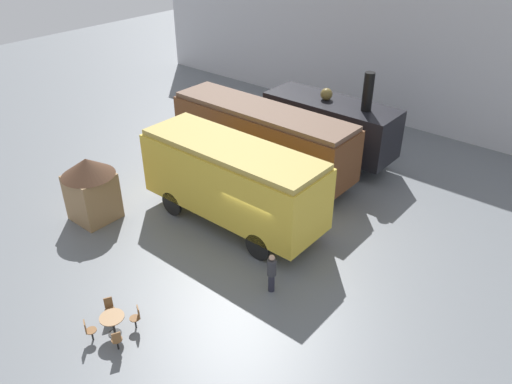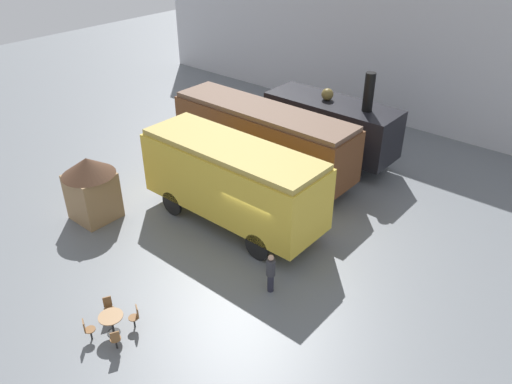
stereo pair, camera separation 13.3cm
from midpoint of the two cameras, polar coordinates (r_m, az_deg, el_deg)
name	(u,v)px [view 2 (the right image)]	position (r m, az deg, el deg)	size (l,w,h in m)	color
ground_plane	(262,243)	(21.22, 0.86, -5.82)	(80.00, 80.00, 0.00)	slate
backdrop_wall	(432,58)	(31.71, 19.59, 14.23)	(44.00, 0.15, 9.00)	silver
steam_locomotive	(331,124)	(27.31, 8.73, 7.68)	(7.26, 2.56, 5.30)	black
passenger_coach_wooden	(262,135)	(25.54, 0.89, 6.52)	(10.13, 2.60, 3.61)	brown
passenger_coach_vintage	(232,178)	(21.37, -2.54, 1.61)	(8.43, 2.87, 3.78)	gold
cafe_table_near	(111,320)	(17.65, -15.99, -13.88)	(0.82, 0.82, 0.77)	black
cafe_chair_0	(135,315)	(17.74, -13.40, -13.56)	(0.39, 0.40, 0.87)	black
cafe_chair_1	(108,306)	(18.29, -16.32, -12.44)	(0.40, 0.39, 0.87)	black
cafe_chair_2	(87,329)	(17.72, -18.51, -14.59)	(0.39, 0.40, 0.87)	black
cafe_chair_3	(115,339)	(17.15, -15.55, -15.84)	(0.40, 0.39, 0.87)	black
visitor_person	(271,272)	(18.36, 1.90, -9.10)	(0.34, 0.34, 1.65)	#262633
ticket_kiosk	(91,185)	(23.12, -18.20, 0.76)	(2.34, 2.34, 3.00)	#99754C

